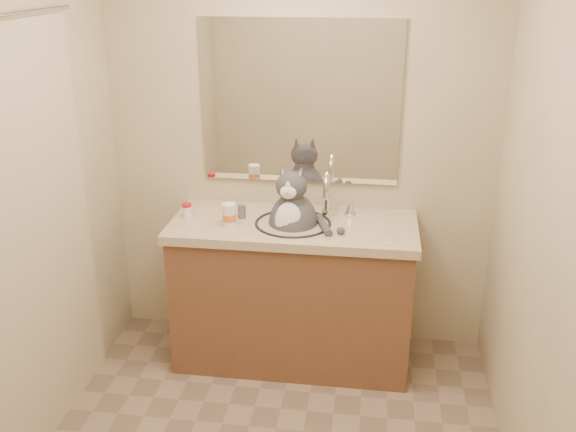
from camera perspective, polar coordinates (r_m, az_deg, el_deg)
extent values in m
cube|color=#C5B691|center=(3.65, 1.10, 6.25)|extent=(2.20, 0.01, 2.40)
cube|color=#C5B691|center=(2.53, 23.09, -2.55)|extent=(0.01, 2.50, 2.40)
cube|color=brown|center=(3.68, 0.47, -7.07)|extent=(1.30, 0.55, 0.80)
cube|color=beige|center=(3.50, 0.49, -0.93)|extent=(1.34, 0.59, 0.05)
torus|color=black|center=(3.47, 0.45, -0.65)|extent=(0.42, 0.42, 0.02)
ellipsoid|color=white|center=(3.50, 0.45, -1.81)|extent=(0.40, 0.40, 0.15)
cylinder|color=silver|center=(3.57, 3.51, 1.69)|extent=(0.03, 0.03, 0.18)
torus|color=silver|center=(3.48, 3.46, 2.72)|extent=(0.03, 0.16, 0.16)
cone|color=silver|center=(3.58, 5.57, 0.83)|extent=(0.06, 0.06, 0.08)
cube|color=white|center=(3.57, 1.09, 10.04)|extent=(1.10, 0.02, 0.90)
cube|color=beige|center=(2.99, -22.19, -2.96)|extent=(0.01, 1.20, 1.90)
ellipsoid|color=#424247|center=(3.49, 0.47, -0.86)|extent=(0.30, 0.33, 0.36)
ellipsoid|color=white|center=(3.38, 0.05, -0.59)|extent=(0.16, 0.10, 0.23)
ellipsoid|color=#424247|center=(3.37, 0.30, 2.69)|extent=(0.18, 0.16, 0.16)
ellipsoid|color=white|center=(3.31, 0.01, 2.11)|extent=(0.09, 0.05, 0.07)
sphere|color=#D88C8C|center=(3.29, -0.10, 2.08)|extent=(0.02, 0.02, 0.02)
cone|color=#424247|center=(3.37, -0.41, 4.02)|extent=(0.08, 0.06, 0.08)
cone|color=#424247|center=(3.35, 1.13, 3.89)|extent=(0.08, 0.06, 0.08)
cylinder|color=#424247|center=(3.41, 3.19, -0.81)|extent=(0.11, 0.24, 0.04)
cylinder|color=white|center=(3.58, -8.94, 0.34)|extent=(0.06, 0.06, 0.07)
cylinder|color=#B11220|center=(3.56, -8.98, 0.98)|extent=(0.06, 0.06, 0.02)
cylinder|color=white|center=(3.43, -5.24, -0.10)|extent=(0.09, 0.09, 0.10)
cylinder|color=orange|center=(3.43, -5.24, -0.10)|extent=(0.09, 0.09, 0.04)
cylinder|color=white|center=(3.41, -5.27, 0.88)|extent=(0.10, 0.10, 0.03)
cylinder|color=slate|center=(3.54, -4.14, 0.40)|extent=(0.06, 0.06, 0.07)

